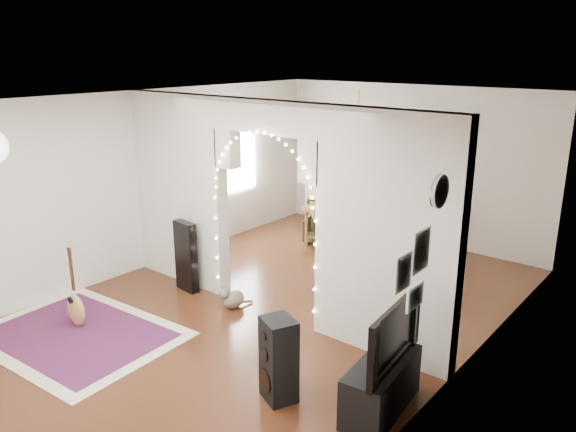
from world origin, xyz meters
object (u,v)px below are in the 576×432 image
Objects in this scene: acoustic_guitar at (75,298)px; floor_speaker at (279,360)px; media_console at (381,386)px; bookcase at (341,202)px; dining_table at (343,213)px; dining_chair_left at (319,231)px; dining_chair_right at (386,269)px.

acoustic_guitar is 2.91m from floor_speaker.
acoustic_guitar reaches higher than media_console.
floor_speaker is 0.99m from media_console.
bookcase is (0.68, 4.75, 0.32)m from acoustic_guitar.
floor_speaker reaches higher than dining_table.
floor_speaker is 4.20m from dining_table.
dining_table is at bearing 139.64° from floor_speaker.
floor_speaker is 4.63m from dining_chair_left.
dining_chair_left is (0.47, 4.37, -0.16)m from acoustic_guitar.
floor_speaker reaches higher than media_console.
dining_table is at bearing 129.01° from dining_chair_right.
acoustic_guitar is 0.62× the size of bookcase.
dining_chair_right is (1.83, -0.87, 0.02)m from dining_chair_left.
dining_table is 2.40× the size of dining_chair_right.
dining_table reaches higher than media_console.
acoustic_guitar is 0.86× the size of media_console.
bookcase reaches higher than floor_speaker.
dining_table is 0.78m from dining_chair_left.
floor_speaker is 0.67× the size of dining_table.
dining_chair_right is at bearing 112.74° from media_console.
floor_speaker is at bearing -59.94° from dining_table.
acoustic_guitar reaches higher than floor_speaker.
bookcase is 2.10m from dining_chair_right.
acoustic_guitar reaches higher than dining_chair_left.
floor_speaker is at bearing 9.55° from acoustic_guitar.
dining_chair_right is at bearing -57.03° from bookcase.
dining_table is (-1.79, 3.79, 0.26)m from floor_speaker.
dining_table reaches higher than dining_chair_right.
bookcase is 2.64× the size of dining_chair_right.
floor_speaker is 1.61× the size of dining_chair_right.
acoustic_guitar is at bearing -147.42° from floor_speaker.
acoustic_guitar is 1.80× the size of dining_chair_left.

